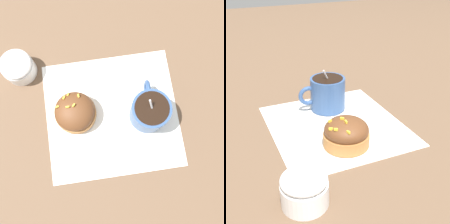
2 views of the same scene
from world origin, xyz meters
The scene contains 5 objects.
ground_plane centered at (0.00, 0.00, 0.00)m, with size 3.00×3.00×0.00m, color brown.
paper_napkin centered at (0.00, 0.00, 0.00)m, with size 0.28×0.26×0.00m.
coffee_cup centered at (0.07, -0.01, 0.04)m, with size 0.08×0.10×0.09m.
frosted_pastry centered at (-0.07, 0.01, 0.03)m, with size 0.09×0.09×0.06m.
sugar_bowl centered at (-0.19, 0.12, 0.03)m, with size 0.07×0.07×0.05m.
Camera 2 is at (-0.51, 0.21, 0.33)m, focal length 50.00 mm.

